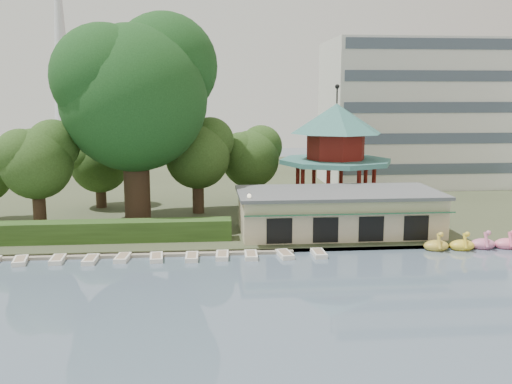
{
  "coord_description": "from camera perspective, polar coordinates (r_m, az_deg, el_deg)",
  "views": [
    {
      "loc": [
        -2.26,
        -28.84,
        13.09
      ],
      "look_at": [
        2.0,
        18.0,
        5.0
      ],
      "focal_mm": 40.0,
      "sensor_mm": 36.0,
      "label": 1
    }
  ],
  "objects": [
    {
      "name": "ground_plane",
      "position": [
        31.75,
        -0.68,
        -14.58
      ],
      "size": [
        220.0,
        220.0,
        0.0
      ],
      "primitive_type": "plane",
      "color": "slate",
      "rests_on": "ground"
    },
    {
      "name": "shore",
      "position": [
        81.9,
        -3.55,
        0.68
      ],
      "size": [
        220.0,
        70.0,
        0.4
      ],
      "primitive_type": "cube",
      "color": "#424930",
      "rests_on": "ground"
    },
    {
      "name": "embankment",
      "position": [
        47.98,
        -2.32,
        -5.9
      ],
      "size": [
        220.0,
        0.6,
        0.3
      ],
      "primitive_type": "cube",
      "color": "gray",
      "rests_on": "ground"
    },
    {
      "name": "dock",
      "position": [
        48.82,
        -16.6,
        -6.07
      ],
      "size": [
        34.0,
        1.6,
        0.24
      ],
      "primitive_type": "cube",
      "color": "gray",
      "rests_on": "ground"
    },
    {
      "name": "boathouse",
      "position": [
        53.36,
        8.2,
        -1.93
      ],
      "size": [
        18.6,
        9.39,
        3.9
      ],
      "color": "beige",
      "rests_on": "shore"
    },
    {
      "name": "pavilion",
      "position": [
        62.74,
        7.99,
        4.54
      ],
      "size": [
        12.4,
        12.4,
        13.5
      ],
      "color": "beige",
      "rests_on": "shore"
    },
    {
      "name": "office_building",
      "position": [
        85.39,
        19.1,
        6.97
      ],
      "size": [
        38.0,
        18.0,
        20.0
      ],
      "color": "silver",
      "rests_on": "shore"
    },
    {
      "name": "broadcast_tower",
      "position": [
        174.71,
        -19.08,
        16.11
      ],
      "size": [
        8.0,
        8.0,
        96.0
      ],
      "color": "silver",
      "rests_on": "ground"
    },
    {
      "name": "hedge",
      "position": [
        52.31,
        -19.19,
        -3.82
      ],
      "size": [
        30.0,
        2.0,
        1.8
      ],
      "primitive_type": "cube",
      "color": "#2F4E1C",
      "rests_on": "shore"
    },
    {
      "name": "lamp_post",
      "position": [
        48.97,
        -0.69,
        -1.73
      ],
      "size": [
        0.36,
        0.36,
        4.28
      ],
      "color": "black",
      "rests_on": "shore"
    },
    {
      "name": "big_tree",
      "position": [
        57.45,
        -11.93,
        10.18
      ],
      "size": [
        15.69,
        14.62,
        20.81
      ],
      "color": "#3A281C",
      "rests_on": "shore"
    },
    {
      "name": "small_trees",
      "position": [
        61.54,
        -14.04,
        3.23
      ],
      "size": [
        39.86,
        16.82,
        10.36
      ],
      "color": "#3A281C",
      "rests_on": "shore"
    },
    {
      "name": "moored_rowboats",
      "position": [
        47.12,
        -14.64,
        -6.47
      ],
      "size": [
        35.14,
        2.75,
        0.36
      ],
      "color": "white",
      "rests_on": "ground"
    }
  ]
}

